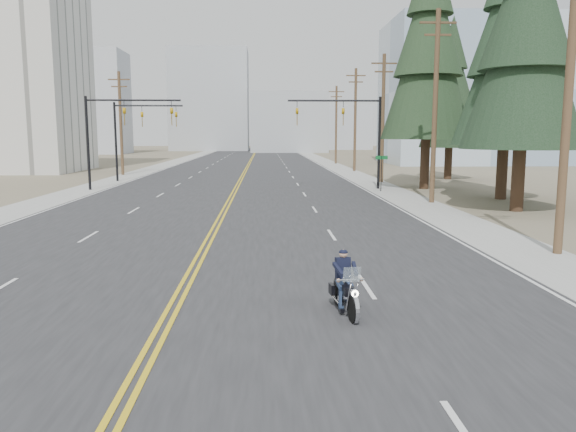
% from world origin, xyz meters
% --- Properties ---
extents(ground_plane, '(400.00, 400.00, 0.00)m').
position_xyz_m(ground_plane, '(0.00, 0.00, 0.00)').
color(ground_plane, '#776D56').
rests_on(ground_plane, ground).
extents(road, '(20.00, 200.00, 0.01)m').
position_xyz_m(road, '(0.00, 70.00, 0.01)').
color(road, '#303033').
rests_on(road, ground).
extents(sidewalk_left, '(3.00, 200.00, 0.01)m').
position_xyz_m(sidewalk_left, '(-11.50, 70.00, 0.01)').
color(sidewalk_left, '#A5A5A0').
rests_on(sidewalk_left, ground).
extents(sidewalk_right, '(3.00, 200.00, 0.01)m').
position_xyz_m(sidewalk_right, '(11.50, 70.00, 0.01)').
color(sidewalk_right, '#A5A5A0').
rests_on(sidewalk_right, ground).
extents(traffic_mast_left, '(7.10, 0.26, 7.00)m').
position_xyz_m(traffic_mast_left, '(-8.98, 32.00, 4.94)').
color(traffic_mast_left, black).
rests_on(traffic_mast_left, ground).
extents(traffic_mast_right, '(7.10, 0.26, 7.00)m').
position_xyz_m(traffic_mast_right, '(8.98, 32.00, 4.94)').
color(traffic_mast_right, black).
rests_on(traffic_mast_right, ground).
extents(traffic_mast_far, '(6.10, 0.26, 7.00)m').
position_xyz_m(traffic_mast_far, '(-9.31, 40.00, 4.87)').
color(traffic_mast_far, black).
rests_on(traffic_mast_far, ground).
extents(street_sign, '(0.90, 0.06, 2.62)m').
position_xyz_m(street_sign, '(10.80, 30.00, 1.80)').
color(street_sign, black).
rests_on(street_sign, ground).
extents(utility_pole_a, '(2.20, 0.30, 11.00)m').
position_xyz_m(utility_pole_a, '(12.50, 8.00, 5.73)').
color(utility_pole_a, brown).
rests_on(utility_pole_a, ground).
extents(utility_pole_b, '(2.20, 0.30, 11.50)m').
position_xyz_m(utility_pole_b, '(12.50, 23.00, 5.98)').
color(utility_pole_b, brown).
rests_on(utility_pole_b, ground).
extents(utility_pole_c, '(2.20, 0.30, 11.00)m').
position_xyz_m(utility_pole_c, '(12.50, 38.00, 5.73)').
color(utility_pole_c, brown).
rests_on(utility_pole_c, ground).
extents(utility_pole_d, '(2.20, 0.30, 11.50)m').
position_xyz_m(utility_pole_d, '(12.50, 53.00, 5.98)').
color(utility_pole_d, brown).
rests_on(utility_pole_d, ground).
extents(utility_pole_e, '(2.20, 0.30, 11.00)m').
position_xyz_m(utility_pole_e, '(12.50, 70.00, 5.73)').
color(utility_pole_e, brown).
rests_on(utility_pole_e, ground).
extents(utility_pole_left, '(2.20, 0.30, 10.50)m').
position_xyz_m(utility_pole_left, '(-12.50, 48.00, 5.48)').
color(utility_pole_left, brown).
rests_on(utility_pole_left, ground).
extents(glass_building, '(24.00, 16.00, 20.00)m').
position_xyz_m(glass_building, '(32.00, 70.00, 10.00)').
color(glass_building, '#9EB5CC').
rests_on(glass_building, ground).
extents(haze_bldg_a, '(14.00, 12.00, 22.00)m').
position_xyz_m(haze_bldg_a, '(-35.00, 115.00, 11.00)').
color(haze_bldg_a, '#B7BCC6').
rests_on(haze_bldg_a, ground).
extents(haze_bldg_b, '(18.00, 14.00, 14.00)m').
position_xyz_m(haze_bldg_b, '(8.00, 125.00, 7.00)').
color(haze_bldg_b, '#ADB2B7').
rests_on(haze_bldg_b, ground).
extents(haze_bldg_c, '(16.00, 12.00, 18.00)m').
position_xyz_m(haze_bldg_c, '(40.00, 110.00, 9.00)').
color(haze_bldg_c, '#B7BCC6').
rests_on(haze_bldg_c, ground).
extents(haze_bldg_d, '(20.00, 15.00, 26.00)m').
position_xyz_m(haze_bldg_d, '(-12.00, 140.00, 13.00)').
color(haze_bldg_d, '#ADB2B7').
rests_on(haze_bldg_d, ground).
extents(haze_bldg_e, '(14.00, 14.00, 12.00)m').
position_xyz_m(haze_bldg_e, '(25.00, 150.00, 6.00)').
color(haze_bldg_e, '#B7BCC6').
rests_on(haze_bldg_e, ground).
extents(haze_bldg_f, '(12.00, 12.00, 16.00)m').
position_xyz_m(haze_bldg_f, '(-50.00, 130.00, 8.00)').
color(haze_bldg_f, '#ADB2B7').
rests_on(haze_bldg_f, ground).
extents(motorcyclist, '(1.04, 1.99, 1.48)m').
position_xyz_m(motorcyclist, '(4.10, 1.73, 0.74)').
color(motorcyclist, black).
rests_on(motorcyclist, ground).
extents(conifer_near, '(6.42, 6.42, 17.00)m').
position_xyz_m(conifer_near, '(16.04, 19.09, 9.76)').
color(conifer_near, '#382619').
rests_on(conifer_near, ground).
extents(conifer_mid, '(6.59, 6.59, 17.58)m').
position_xyz_m(conifer_mid, '(17.61, 24.86, 10.09)').
color(conifer_mid, '#382619').
rests_on(conifer_mid, ground).
extents(conifer_tall, '(6.88, 6.88, 19.11)m').
position_xyz_m(conifer_tall, '(14.59, 32.01, 10.98)').
color(conifer_tall, '#382619').
rests_on(conifer_tall, ground).
extents(conifer_far, '(5.57, 5.57, 14.93)m').
position_xyz_m(conifer_far, '(19.51, 41.37, 8.57)').
color(conifer_far, '#382619').
rests_on(conifer_far, ground).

